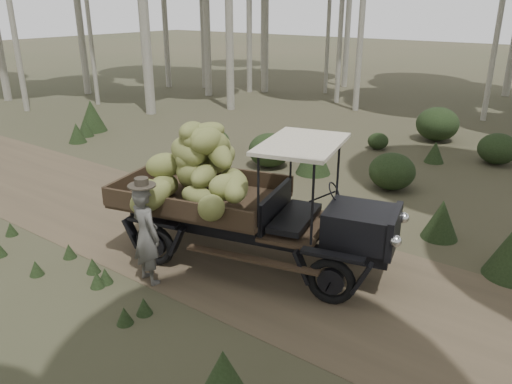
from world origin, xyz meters
TOP-DOWN VIEW (x-y plane):
  - ground at (0.00, 0.00)m, footprint 120.00×120.00m
  - dirt_track at (0.00, 0.00)m, footprint 70.00×4.00m
  - banana_truck at (1.83, -0.31)m, footprint 5.71×3.40m
  - farmer at (1.25, -1.82)m, footprint 0.73×0.56m
  - undergrowth at (0.55, -0.52)m, footprint 21.86×24.22m

SIDE VIEW (x-z plane):
  - ground at x=0.00m, z-range 0.00..0.00m
  - dirt_track at x=0.00m, z-range 0.00..0.01m
  - undergrowth at x=0.55m, z-range -0.14..1.19m
  - farmer at x=1.25m, z-range -0.05..1.93m
  - banana_truck at x=1.83m, z-range 0.17..2.94m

